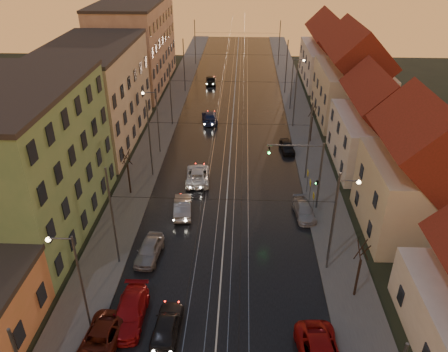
# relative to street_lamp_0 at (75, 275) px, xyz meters

# --- Properties ---
(road) EXTENTS (16.00, 120.00, 0.04)m
(road) POSITION_rel_street_lamp_0_xyz_m (9.10, 38.00, -4.87)
(road) COLOR black
(road) RESTS_ON ground
(sidewalk_left) EXTENTS (4.00, 120.00, 0.15)m
(sidewalk_left) POSITION_rel_street_lamp_0_xyz_m (-0.90, 38.00, -4.81)
(sidewalk_left) COLOR #4C4C4C
(sidewalk_left) RESTS_ON ground
(sidewalk_right) EXTENTS (4.00, 120.00, 0.15)m
(sidewalk_right) POSITION_rel_street_lamp_0_xyz_m (19.10, 38.00, -4.81)
(sidewalk_right) COLOR #4C4C4C
(sidewalk_right) RESTS_ON ground
(tram_rail_0) EXTENTS (0.06, 120.00, 0.03)m
(tram_rail_0) POSITION_rel_street_lamp_0_xyz_m (6.90, 38.00, -4.83)
(tram_rail_0) COLOR gray
(tram_rail_0) RESTS_ON road
(tram_rail_1) EXTENTS (0.06, 120.00, 0.03)m
(tram_rail_1) POSITION_rel_street_lamp_0_xyz_m (8.33, 38.00, -4.83)
(tram_rail_1) COLOR gray
(tram_rail_1) RESTS_ON road
(tram_rail_2) EXTENTS (0.06, 120.00, 0.03)m
(tram_rail_2) POSITION_rel_street_lamp_0_xyz_m (9.87, 38.00, -4.83)
(tram_rail_2) COLOR gray
(tram_rail_2) RESTS_ON road
(tram_rail_3) EXTENTS (0.06, 120.00, 0.03)m
(tram_rail_3) POSITION_rel_street_lamp_0_xyz_m (11.30, 38.00, -4.83)
(tram_rail_3) COLOR gray
(tram_rail_3) RESTS_ON road
(apartment_left_1) EXTENTS (10.00, 18.00, 13.00)m
(apartment_left_1) POSITION_rel_street_lamp_0_xyz_m (-8.40, 12.00, 1.61)
(apartment_left_1) COLOR #598756
(apartment_left_1) RESTS_ON ground
(apartment_left_2) EXTENTS (10.00, 20.00, 12.00)m
(apartment_left_2) POSITION_rel_street_lamp_0_xyz_m (-8.40, 32.00, 1.11)
(apartment_left_2) COLOR #B4A58B
(apartment_left_2) RESTS_ON ground
(apartment_left_3) EXTENTS (10.00, 24.00, 14.00)m
(apartment_left_3) POSITION_rel_street_lamp_0_xyz_m (-8.40, 56.00, 2.11)
(apartment_left_3) COLOR #91705D
(apartment_left_3) RESTS_ON ground
(house_right_1) EXTENTS (8.67, 10.20, 10.80)m
(house_right_1) POSITION_rel_street_lamp_0_xyz_m (26.10, 13.00, 0.56)
(house_right_1) COLOR beige
(house_right_1) RESTS_ON ground
(house_right_2) EXTENTS (9.18, 12.24, 9.20)m
(house_right_2) POSITION_rel_street_lamp_0_xyz_m (26.10, 26.00, -0.24)
(house_right_2) COLOR silver
(house_right_2) RESTS_ON ground
(house_right_3) EXTENTS (9.18, 14.28, 11.50)m
(house_right_3) POSITION_rel_street_lamp_0_xyz_m (26.10, 41.00, 0.92)
(house_right_3) COLOR beige
(house_right_3) RESTS_ON ground
(house_right_4) EXTENTS (9.18, 16.32, 10.00)m
(house_right_4) POSITION_rel_street_lamp_0_xyz_m (26.10, 59.00, 0.16)
(house_right_4) COLOR silver
(house_right_4) RESTS_ON ground
(catenary_pole_l_1) EXTENTS (0.16, 0.16, 9.00)m
(catenary_pole_l_1) POSITION_rel_street_lamp_0_xyz_m (0.50, 7.00, -0.39)
(catenary_pole_l_1) COLOR #595B60
(catenary_pole_l_1) RESTS_ON ground
(catenary_pole_r_1) EXTENTS (0.16, 0.16, 9.00)m
(catenary_pole_r_1) POSITION_rel_street_lamp_0_xyz_m (17.70, 7.00, -0.39)
(catenary_pole_r_1) COLOR #595B60
(catenary_pole_r_1) RESTS_ON ground
(catenary_pole_l_2) EXTENTS (0.16, 0.16, 9.00)m
(catenary_pole_l_2) POSITION_rel_street_lamp_0_xyz_m (0.50, 22.00, -0.39)
(catenary_pole_l_2) COLOR #595B60
(catenary_pole_l_2) RESTS_ON ground
(catenary_pole_r_2) EXTENTS (0.16, 0.16, 9.00)m
(catenary_pole_r_2) POSITION_rel_street_lamp_0_xyz_m (17.70, 22.00, -0.39)
(catenary_pole_r_2) COLOR #595B60
(catenary_pole_r_2) RESTS_ON ground
(catenary_pole_l_3) EXTENTS (0.16, 0.16, 9.00)m
(catenary_pole_l_3) POSITION_rel_street_lamp_0_xyz_m (0.50, 37.00, -0.39)
(catenary_pole_l_3) COLOR #595B60
(catenary_pole_l_3) RESTS_ON ground
(catenary_pole_r_3) EXTENTS (0.16, 0.16, 9.00)m
(catenary_pole_r_3) POSITION_rel_street_lamp_0_xyz_m (17.70, 37.00, -0.39)
(catenary_pole_r_3) COLOR #595B60
(catenary_pole_r_3) RESTS_ON ground
(catenary_pole_l_4) EXTENTS (0.16, 0.16, 9.00)m
(catenary_pole_l_4) POSITION_rel_street_lamp_0_xyz_m (0.50, 52.00, -0.39)
(catenary_pole_l_4) COLOR #595B60
(catenary_pole_l_4) RESTS_ON ground
(catenary_pole_r_4) EXTENTS (0.16, 0.16, 9.00)m
(catenary_pole_r_4) POSITION_rel_street_lamp_0_xyz_m (17.70, 52.00, -0.39)
(catenary_pole_r_4) COLOR #595B60
(catenary_pole_r_4) RESTS_ON ground
(catenary_pole_l_5) EXTENTS (0.16, 0.16, 9.00)m
(catenary_pole_l_5) POSITION_rel_street_lamp_0_xyz_m (0.50, 70.00, -0.39)
(catenary_pole_l_5) COLOR #595B60
(catenary_pole_l_5) RESTS_ON ground
(catenary_pole_r_5) EXTENTS (0.16, 0.16, 9.00)m
(catenary_pole_r_5) POSITION_rel_street_lamp_0_xyz_m (17.70, 70.00, -0.39)
(catenary_pole_r_5) COLOR #595B60
(catenary_pole_r_5) RESTS_ON ground
(street_lamp_0) EXTENTS (1.75, 0.32, 8.00)m
(street_lamp_0) POSITION_rel_street_lamp_0_xyz_m (0.00, 0.00, 0.00)
(street_lamp_0) COLOR #595B60
(street_lamp_0) RESTS_ON ground
(street_lamp_1) EXTENTS (1.75, 0.32, 8.00)m
(street_lamp_1) POSITION_rel_street_lamp_0_xyz_m (18.21, 8.00, 0.00)
(street_lamp_1) COLOR #595B60
(street_lamp_1) RESTS_ON ground
(street_lamp_2) EXTENTS (1.75, 0.32, 8.00)m
(street_lamp_2) POSITION_rel_street_lamp_0_xyz_m (0.00, 28.00, 0.00)
(street_lamp_2) COLOR #595B60
(street_lamp_2) RESTS_ON ground
(street_lamp_3) EXTENTS (1.75, 0.32, 8.00)m
(street_lamp_3) POSITION_rel_street_lamp_0_xyz_m (18.21, 44.00, 0.00)
(street_lamp_3) COLOR #595B60
(street_lamp_3) RESTS_ON ground
(traffic_light_mast) EXTENTS (5.30, 0.32, 7.20)m
(traffic_light_mast) POSITION_rel_street_lamp_0_xyz_m (17.10, 16.00, -0.29)
(traffic_light_mast) COLOR #595B60
(traffic_light_mast) RESTS_ON ground
(bare_tree_0) EXTENTS (1.09, 1.09, 5.11)m
(bare_tree_0) POSITION_rel_street_lamp_0_xyz_m (-1.09, 18.00, -2.40)
(bare_tree_0) COLOR black
(bare_tree_0) RESTS_ON ground
(bare_tree_1) EXTENTS (1.09, 1.09, 5.11)m
(bare_tree_1) POSITION_rel_street_lamp_0_xyz_m (19.31, 4.00, -2.40)
(bare_tree_1) COLOR black
(bare_tree_1) RESTS_ON ground
(bare_tree_2) EXTENTS (1.09, 1.09, 5.11)m
(bare_tree_2) POSITION_rel_street_lamp_0_xyz_m (19.51, 32.00, -2.40)
(bare_tree_2) COLOR black
(bare_tree_2) RESTS_ON ground
(driving_car_0) EXTENTS (2.00, 4.48, 1.50)m
(driving_car_0) POSITION_rel_street_lamp_0_xyz_m (5.70, -0.09, -4.14)
(driving_car_0) COLOR black
(driving_car_0) RESTS_ON ground
(driving_car_1) EXTENTS (2.11, 4.83, 1.54)m
(driving_car_1) POSITION_rel_street_lamp_0_xyz_m (4.89, 14.65, -4.11)
(driving_car_1) COLOR gray
(driving_car_1) RESTS_ON ground
(driving_car_2) EXTENTS (2.84, 5.54, 1.50)m
(driving_car_2) POSITION_rel_street_lamp_0_xyz_m (5.73, 21.10, -4.14)
(driving_car_2) COLOR white
(driving_car_2) RESTS_ON ground
(driving_car_3) EXTENTS (2.81, 5.43, 1.50)m
(driving_car_3) POSITION_rel_street_lamp_0_xyz_m (5.78, 38.39, -4.13)
(driving_car_3) COLOR #1A244E
(driving_car_3) RESTS_ON ground
(driving_car_4) EXTENTS (2.12, 4.64, 1.54)m
(driving_car_4) POSITION_rel_street_lamp_0_xyz_m (4.66, 56.70, -4.11)
(driving_car_4) COLOR black
(driving_car_4) RESTS_ON ground
(parked_left_1) EXTENTS (2.81, 5.33, 1.43)m
(parked_left_1) POSITION_rel_street_lamp_0_xyz_m (1.50, -1.63, -4.17)
(parked_left_1) COLOR #4E160D
(parked_left_1) RESTS_ON ground
(parked_left_2) EXTENTS (2.11, 5.17, 1.50)m
(parked_left_2) POSITION_rel_street_lamp_0_xyz_m (2.90, 0.92, -4.14)
(parked_left_2) COLOR #A11014
(parked_left_2) RESTS_ON ground
(parked_left_3) EXTENTS (2.16, 4.55, 1.50)m
(parked_left_3) POSITION_rel_street_lamp_0_xyz_m (2.90, 7.87, -4.13)
(parked_left_3) COLOR #98999E
(parked_left_3) RESTS_ON ground
(parked_right_1) EXTENTS (2.18, 4.44, 1.24)m
(parked_right_1) POSITION_rel_street_lamp_0_xyz_m (16.70, 14.65, -4.26)
(parked_right_1) COLOR #A4A3A9
(parked_right_1) RESTS_ON ground
(parked_right_2) EXTENTS (2.01, 4.05, 1.33)m
(parked_right_2) POSITION_rel_street_lamp_0_xyz_m (16.22, 29.05, -4.22)
(parked_right_2) COLOR black
(parked_right_2) RESTS_ON ground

